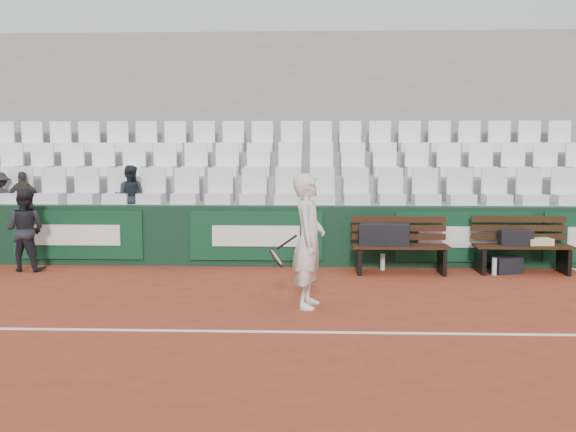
% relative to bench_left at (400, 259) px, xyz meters
% --- Properties ---
extents(ground, '(80.00, 80.00, 0.00)m').
position_rel_bench_left_xyz_m(ground, '(-2.12, -3.34, -0.23)').
color(ground, maroon).
rests_on(ground, ground).
extents(court_baseline, '(18.00, 0.06, 0.01)m').
position_rel_bench_left_xyz_m(court_baseline, '(-2.12, -3.34, -0.22)').
color(court_baseline, white).
rests_on(court_baseline, ground).
extents(back_barrier, '(18.00, 0.34, 1.00)m').
position_rel_bench_left_xyz_m(back_barrier, '(-2.05, 0.65, 0.28)').
color(back_barrier, '#10311E').
rests_on(back_barrier, ground).
extents(grandstand_tier_front, '(18.00, 0.95, 1.00)m').
position_rel_bench_left_xyz_m(grandstand_tier_front, '(-2.12, 1.29, 0.28)').
color(grandstand_tier_front, gray).
rests_on(grandstand_tier_front, ground).
extents(grandstand_tier_mid, '(18.00, 0.95, 1.45)m').
position_rel_bench_left_xyz_m(grandstand_tier_mid, '(-2.12, 2.24, 0.50)').
color(grandstand_tier_mid, '#989895').
rests_on(grandstand_tier_mid, ground).
extents(grandstand_tier_back, '(18.00, 0.95, 1.90)m').
position_rel_bench_left_xyz_m(grandstand_tier_back, '(-2.12, 3.19, 0.72)').
color(grandstand_tier_back, gray).
rests_on(grandstand_tier_back, ground).
extents(grandstand_rear_wall, '(18.00, 0.30, 4.40)m').
position_rel_bench_left_xyz_m(grandstand_rear_wall, '(-2.12, 3.81, 1.98)').
color(grandstand_rear_wall, gray).
rests_on(grandstand_rear_wall, ground).
extents(seat_row_front, '(11.90, 0.44, 0.63)m').
position_rel_bench_left_xyz_m(seat_row_front, '(-2.12, 1.11, 1.09)').
color(seat_row_front, white).
rests_on(seat_row_front, grandstand_tier_front).
extents(seat_row_mid, '(11.90, 0.44, 0.63)m').
position_rel_bench_left_xyz_m(seat_row_mid, '(-2.12, 2.06, 1.54)').
color(seat_row_mid, white).
rests_on(seat_row_mid, grandstand_tier_mid).
extents(seat_row_back, '(11.90, 0.44, 0.63)m').
position_rel_bench_left_xyz_m(seat_row_back, '(-2.12, 3.01, 1.99)').
color(seat_row_back, white).
rests_on(seat_row_back, grandstand_tier_back).
extents(bench_left, '(1.50, 0.56, 0.45)m').
position_rel_bench_left_xyz_m(bench_left, '(0.00, 0.00, 0.00)').
color(bench_left, '#351A10').
rests_on(bench_left, ground).
extents(bench_right, '(1.50, 0.56, 0.45)m').
position_rel_bench_left_xyz_m(bench_right, '(1.92, 0.10, 0.00)').
color(bench_right, black).
rests_on(bench_right, ground).
extents(sports_bag_left, '(0.81, 0.45, 0.33)m').
position_rel_bench_left_xyz_m(sports_bag_left, '(-0.25, 0.04, 0.39)').
color(sports_bag_left, black).
rests_on(sports_bag_left, bench_left).
extents(sports_bag_right, '(0.50, 0.25, 0.23)m').
position_rel_bench_left_xyz_m(sports_bag_right, '(1.82, 0.11, 0.34)').
color(sports_bag_right, black).
rests_on(sports_bag_right, bench_right).
extents(towel, '(0.39, 0.30, 0.10)m').
position_rel_bench_left_xyz_m(towel, '(2.18, 0.12, 0.28)').
color(towel, '#CEBF85').
rests_on(towel, bench_right).
extents(sports_bag_ground, '(0.49, 0.38, 0.26)m').
position_rel_bench_left_xyz_m(sports_bag_ground, '(1.68, 0.08, -0.09)').
color(sports_bag_ground, black).
rests_on(sports_bag_ground, ground).
extents(water_bottle_near, '(0.08, 0.08, 0.27)m').
position_rel_bench_left_xyz_m(water_bottle_near, '(-0.25, 0.26, -0.09)').
color(water_bottle_near, silver).
rests_on(water_bottle_near, ground).
extents(water_bottle_far, '(0.08, 0.08, 0.27)m').
position_rel_bench_left_xyz_m(water_bottle_far, '(1.44, -0.09, -0.09)').
color(water_bottle_far, '#ADBBC4').
rests_on(water_bottle_far, ground).
extents(tennis_player, '(0.73, 0.65, 1.66)m').
position_rel_bench_left_xyz_m(tennis_player, '(-1.43, -2.21, 0.60)').
color(tennis_player, silver).
rests_on(tennis_player, ground).
extents(ball_kid, '(0.68, 0.56, 1.32)m').
position_rel_bench_left_xyz_m(ball_kid, '(-5.99, 0.01, 0.44)').
color(ball_kid, black).
rests_on(ball_kid, ground).
extents(spectator_b, '(0.63, 0.36, 1.01)m').
position_rel_bench_left_xyz_m(spectator_b, '(-6.53, 1.16, 1.28)').
color(spectator_b, '#342F29').
rests_on(spectator_b, grandstand_tier_front).
extents(spectator_c, '(0.55, 0.43, 1.12)m').
position_rel_bench_left_xyz_m(spectator_c, '(-4.61, 1.16, 1.34)').
color(spectator_c, black).
rests_on(spectator_c, grandstand_tier_front).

